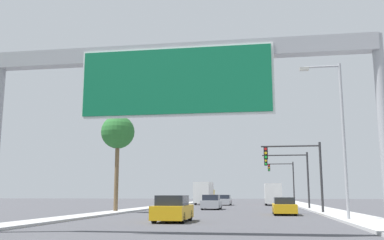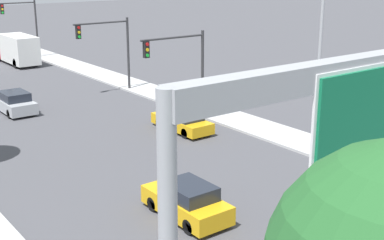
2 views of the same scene
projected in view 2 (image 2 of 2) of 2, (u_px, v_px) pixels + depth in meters
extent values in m
cube|color=#B1B1B1|center=(78.00, 67.00, 55.08)|extent=(3.00, 120.00, 0.15)
cube|color=#A5A8AD|center=(14.00, 105.00, 38.34)|extent=(1.89, 4.39, 0.78)
cube|color=#1E232D|center=(14.00, 96.00, 37.98)|extent=(1.66, 2.28, 0.59)
cylinder|color=black|center=(19.00, 102.00, 39.94)|extent=(0.22, 0.64, 0.64)
cylinder|color=black|center=(10.00, 114.00, 36.88)|extent=(0.22, 0.64, 0.64)
cylinder|color=black|center=(33.00, 110.00, 37.85)|extent=(0.22, 0.64, 0.64)
cube|color=gold|center=(182.00, 123.00, 34.12)|extent=(1.75, 4.54, 0.67)
cube|color=#1E232D|center=(184.00, 115.00, 33.78)|extent=(1.54, 2.36, 0.52)
cylinder|color=black|center=(160.00, 123.00, 34.81)|extent=(0.22, 0.64, 0.64)
cylinder|color=black|center=(179.00, 119.00, 35.70)|extent=(0.22, 0.64, 0.64)
cylinder|color=black|center=(185.00, 133.00, 32.66)|extent=(0.22, 0.64, 0.64)
cylinder|color=black|center=(205.00, 129.00, 33.54)|extent=(0.22, 0.64, 0.64)
cube|color=gold|center=(186.00, 204.00, 22.48)|extent=(1.85, 4.20, 0.78)
cube|color=#1E232D|center=(189.00, 191.00, 22.13)|extent=(1.63, 2.19, 0.59)
cylinder|color=black|center=(153.00, 204.00, 23.07)|extent=(0.22, 0.64, 0.64)
cylinder|color=black|center=(183.00, 194.00, 24.02)|extent=(0.22, 0.64, 0.64)
cylinder|color=black|center=(189.00, 227.00, 21.08)|extent=(0.22, 0.64, 0.64)
cylinder|color=black|center=(221.00, 215.00, 22.03)|extent=(0.22, 0.64, 0.64)
cube|color=red|center=(7.00, 49.00, 58.93)|extent=(2.16, 2.19, 1.82)
cube|color=silver|center=(20.00, 49.00, 55.80)|extent=(2.34, 5.63, 2.82)
cylinder|color=black|center=(18.00, 55.00, 59.65)|extent=(0.28, 1.00, 1.00)
cylinder|color=black|center=(16.00, 63.00, 54.47)|extent=(0.28, 1.00, 1.00)
cylinder|color=black|center=(35.00, 61.00, 55.66)|extent=(0.28, 1.00, 1.00)
cylinder|color=#2D2D30|center=(202.00, 74.00, 36.86)|extent=(0.20, 0.20, 5.97)
cylinder|color=#2D2D30|center=(173.00, 38.00, 34.67)|extent=(4.93, 0.14, 0.14)
cube|color=black|center=(146.00, 50.00, 33.64)|extent=(0.35, 0.28, 1.05)
cylinder|color=red|center=(147.00, 44.00, 33.42)|extent=(0.22, 0.04, 0.22)
cylinder|color=yellow|center=(148.00, 50.00, 33.52)|extent=(0.22, 0.04, 0.22)
cylinder|color=green|center=(148.00, 55.00, 33.61)|extent=(0.22, 0.04, 0.22)
cylinder|color=#2D2D30|center=(128.00, 54.00, 44.49)|extent=(0.20, 0.20, 6.07)
cylinder|color=#2D2D30|center=(101.00, 23.00, 42.34)|extent=(4.78, 0.14, 0.14)
cube|color=black|center=(78.00, 32.00, 41.34)|extent=(0.35, 0.28, 1.05)
cylinder|color=red|center=(79.00, 28.00, 41.11)|extent=(0.22, 0.04, 0.22)
cylinder|color=yellow|center=(79.00, 32.00, 41.21)|extent=(0.22, 0.04, 0.22)
cylinder|color=green|center=(79.00, 37.00, 41.31)|extent=(0.22, 0.04, 0.22)
cylinder|color=#2D2D30|center=(37.00, 29.00, 59.73)|extent=(0.20, 0.20, 6.49)
cylinder|color=#2D2D30|center=(17.00, 3.00, 57.75)|extent=(3.95, 0.14, 0.14)
cube|color=black|center=(2.00, 9.00, 56.95)|extent=(0.35, 0.28, 1.05)
cylinder|color=red|center=(2.00, 6.00, 56.73)|extent=(0.22, 0.04, 0.22)
cylinder|color=yellow|center=(2.00, 9.00, 56.83)|extent=(0.22, 0.04, 0.22)
cylinder|color=green|center=(3.00, 13.00, 56.93)|extent=(0.22, 0.04, 0.22)
cylinder|color=#9EA0A5|center=(319.00, 68.00, 28.74)|extent=(0.18, 0.18, 9.81)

